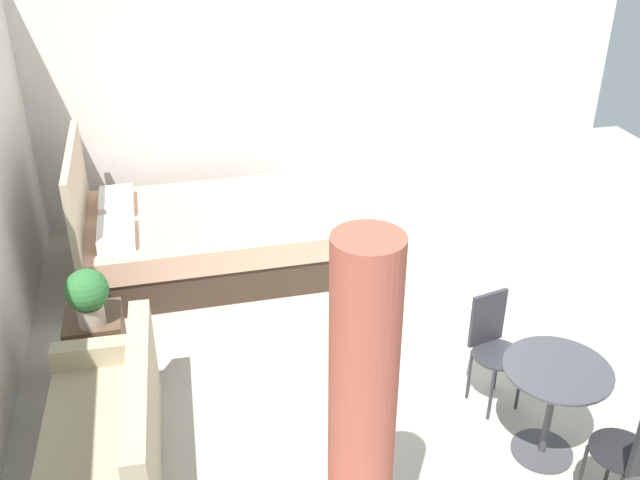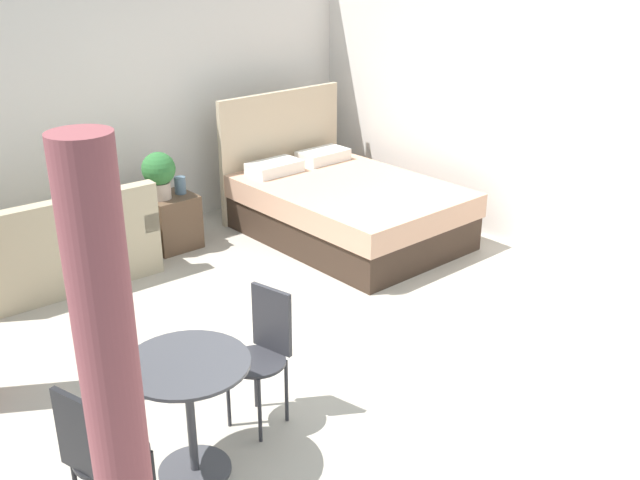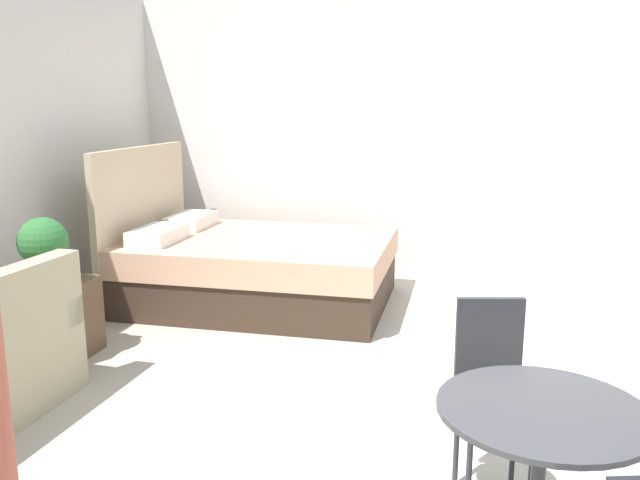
{
  "view_description": "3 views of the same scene",
  "coord_description": "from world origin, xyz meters",
  "px_view_note": "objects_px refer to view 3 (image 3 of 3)",
  "views": [
    {
      "loc": [
        -4.77,
        1.92,
        3.64
      ],
      "look_at": [
        0.08,
        0.77,
        0.92
      ],
      "focal_mm": 40.43,
      "sensor_mm": 36.0,
      "label": 1
    },
    {
      "loc": [
        -3.22,
        -3.38,
        2.82
      ],
      "look_at": [
        -0.05,
        0.29,
        0.8
      ],
      "focal_mm": 40.77,
      "sensor_mm": 36.0,
      "label": 2
    },
    {
      "loc": [
        -3.66,
        -0.14,
        1.7
      ],
      "look_at": [
        0.68,
        0.9,
        0.75
      ],
      "focal_mm": 36.36,
      "sensor_mm": 36.0,
      "label": 3
    }
  ],
  "objects_px": {
    "bed": "(252,266)",
    "vase": "(65,265)",
    "cafe_chair_near_window": "(492,382)",
    "nightstand": "(58,319)",
    "balcony_table": "(539,467)",
    "potted_plant": "(43,247)"
  },
  "relations": [
    {
      "from": "bed",
      "to": "vase",
      "type": "bearing_deg",
      "value": 147.08
    },
    {
      "from": "vase",
      "to": "cafe_chair_near_window",
      "type": "relative_size",
      "value": 0.19
    },
    {
      "from": "nightstand",
      "to": "balcony_table",
      "type": "xyz_separation_m",
      "value": [
        -1.58,
        -2.96,
        0.24
      ]
    },
    {
      "from": "nightstand",
      "to": "potted_plant",
      "type": "relative_size",
      "value": 1.17
    },
    {
      "from": "nightstand",
      "to": "balcony_table",
      "type": "bearing_deg",
      "value": -118.19
    },
    {
      "from": "bed",
      "to": "nightstand",
      "type": "bearing_deg",
      "value": 149.2
    },
    {
      "from": "nightstand",
      "to": "potted_plant",
      "type": "height_order",
      "value": "potted_plant"
    },
    {
      "from": "balcony_table",
      "to": "nightstand",
      "type": "bearing_deg",
      "value": 61.81
    },
    {
      "from": "nightstand",
      "to": "potted_plant",
      "type": "bearing_deg",
      "value": -173.63
    },
    {
      "from": "balcony_table",
      "to": "cafe_chair_near_window",
      "type": "height_order",
      "value": "cafe_chair_near_window"
    },
    {
      "from": "nightstand",
      "to": "cafe_chair_near_window",
      "type": "relative_size",
      "value": 0.6
    },
    {
      "from": "bed",
      "to": "potted_plant",
      "type": "bearing_deg",
      "value": 151.14
    },
    {
      "from": "balcony_table",
      "to": "potted_plant",
      "type": "bearing_deg",
      "value": 63.25
    },
    {
      "from": "bed",
      "to": "potted_plant",
      "type": "relative_size",
      "value": 4.89
    },
    {
      "from": "potted_plant",
      "to": "balcony_table",
      "type": "height_order",
      "value": "potted_plant"
    },
    {
      "from": "nightstand",
      "to": "vase",
      "type": "xyz_separation_m",
      "value": [
        0.12,
        -0.0,
        0.35
      ]
    },
    {
      "from": "bed",
      "to": "balcony_table",
      "type": "relative_size",
      "value": 3.05
    },
    {
      "from": "vase",
      "to": "cafe_chair_near_window",
      "type": "xyz_separation_m",
      "value": [
        -1.09,
        -2.81,
        -0.08
      ]
    },
    {
      "from": "nightstand",
      "to": "cafe_chair_near_window",
      "type": "distance_m",
      "value": 2.99
    },
    {
      "from": "nightstand",
      "to": "balcony_table",
      "type": "relative_size",
      "value": 0.73
    },
    {
      "from": "balcony_table",
      "to": "cafe_chair_near_window",
      "type": "relative_size",
      "value": 0.82
    },
    {
      "from": "potted_plant",
      "to": "vase",
      "type": "xyz_separation_m",
      "value": [
        0.22,
        0.01,
        -0.18
      ]
    }
  ]
}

